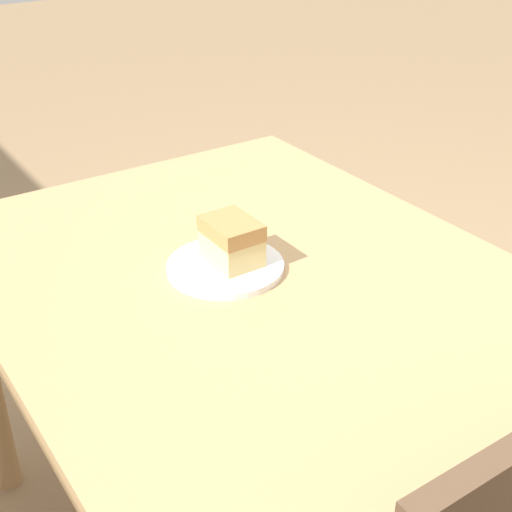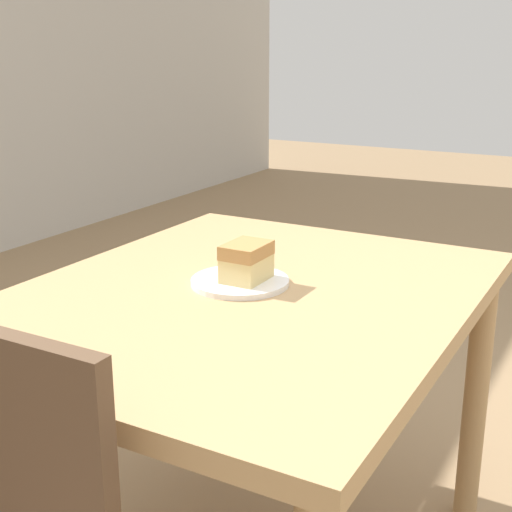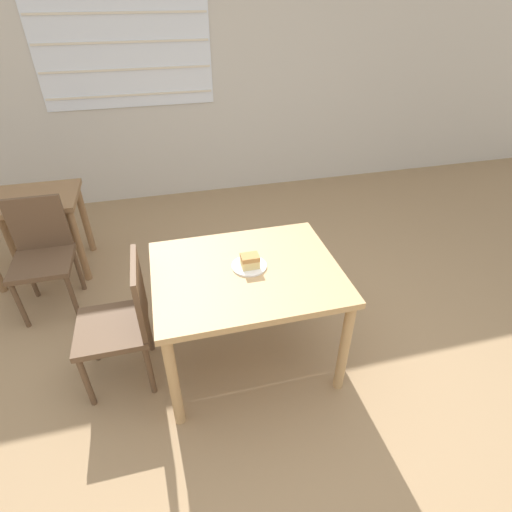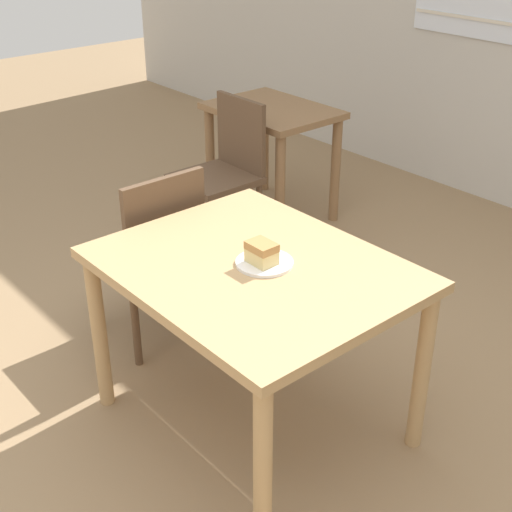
# 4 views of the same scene
# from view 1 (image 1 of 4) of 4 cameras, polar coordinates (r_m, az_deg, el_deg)

# --- Properties ---
(ground_plane) EXTENTS (14.00, 14.00, 0.00)m
(ground_plane) POSITION_cam_1_polar(r_m,az_deg,el_deg) (1.92, 6.66, -16.05)
(ground_plane) COLOR #997A56
(dining_table_near) EXTENTS (1.09, 0.88, 0.73)m
(dining_table_near) POSITION_cam_1_polar(r_m,az_deg,el_deg) (1.31, -0.77, -4.75)
(dining_table_near) COLOR tan
(dining_table_near) RESTS_ON ground_plane
(plate) EXTENTS (0.21, 0.21, 0.01)m
(plate) POSITION_cam_1_polar(r_m,az_deg,el_deg) (1.26, -2.47, -0.84)
(plate) COLOR white
(plate) RESTS_ON dining_table_near
(cake_slice) EXTENTS (0.10, 0.08, 0.08)m
(cake_slice) POSITION_cam_1_polar(r_m,az_deg,el_deg) (1.24, -1.97, 1.22)
(cake_slice) COLOR #E0C67F
(cake_slice) RESTS_ON plate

